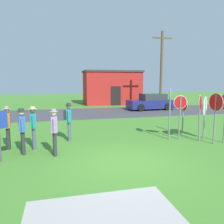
{
  "coord_description": "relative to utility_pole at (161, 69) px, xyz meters",
  "views": [
    {
      "loc": [
        -2.16,
        -6.91,
        2.77
      ],
      "look_at": [
        0.28,
        3.08,
        1.3
      ],
      "focal_mm": 35.89,
      "sensor_mm": 36.0,
      "label": 1
    }
  ],
  "objects": [
    {
      "name": "ground_plane",
      "position": [
        -7.08,
        -12.07,
        -3.72
      ],
      "size": [
        80.0,
        80.0,
        0.0
      ],
      "primitive_type": "plane",
      "color": "#47842D"
    },
    {
      "name": "street_asphalt",
      "position": [
        -7.08,
        -0.25,
        -3.71
      ],
      "size": [
        60.0,
        6.4,
        0.01
      ],
      "primitive_type": "cube",
      "color": "#424247",
      "rests_on": "ground"
    },
    {
      "name": "concrete_path",
      "position": [
        -8.42,
        -15.06,
        -3.72
      ],
      "size": [
        3.2,
        2.4,
        0.01
      ],
      "primitive_type": "cube",
      "color": "#ADAAA3",
      "rests_on": "ground"
    },
    {
      "name": "building_background",
      "position": [
        -3.05,
        6.5,
        -1.79
      ],
      "size": [
        6.54,
        3.84,
        3.84
      ],
      "color": "#B2231E",
      "rests_on": "ground"
    },
    {
      "name": "utility_pole",
      "position": [
        0.0,
        0.0,
        0.0
      ],
      "size": [
        1.8,
        0.24,
        7.09
      ],
      "color": "brown",
      "rests_on": "ground"
    },
    {
      "name": "parked_car_on_street",
      "position": [
        -0.68,
        0.55,
        -3.03
      ],
      "size": [
        4.36,
        2.14,
        1.51
      ],
      "color": "navy",
      "rests_on": "ground"
    },
    {
      "name": "stop_sign_rear_right",
      "position": [
        -2.52,
        -9.86,
        -2.35
      ],
      "size": [
        0.66,
        0.62,
        2.01
      ],
      "color": "slate",
      "rests_on": "ground"
    },
    {
      "name": "stop_sign_tallest",
      "position": [
        -3.74,
        -9.74,
        -2.34
      ],
      "size": [
        0.62,
        0.17,
        2.07
      ],
      "color": "slate",
      "rests_on": "ground"
    },
    {
      "name": "stop_sign_nearest",
      "position": [
        -3.05,
        -10.25,
        -2.28
      ],
      "size": [
        0.51,
        0.54,
        2.12
      ],
      "color": "slate",
      "rests_on": "ground"
    },
    {
      "name": "stop_sign_far_back",
      "position": [
        -4.2,
        -9.63,
        -2.12
      ],
      "size": [
        0.31,
        0.56,
        2.4
      ],
      "color": "slate",
      "rests_on": "ground"
    },
    {
      "name": "stop_sign_center_cluster",
      "position": [
        -2.69,
        -10.8,
        -2.19
      ],
      "size": [
        0.11,
        0.79,
        2.23
      ],
      "color": "slate",
      "rests_on": "ground"
    },
    {
      "name": "stop_sign_low_front",
      "position": [
        -2.98,
        -8.77,
        -2.45
      ],
      "size": [
        0.08,
        0.69,
        1.88
      ],
      "color": "slate",
      "rests_on": "ground"
    },
    {
      "name": "person_in_teal",
      "position": [
        -9.4,
        -10.67,
        -2.73
      ],
      "size": [
        0.32,
        0.57,
        1.74
      ],
      "color": "#2D2D33",
      "rests_on": "ground"
    },
    {
      "name": "person_holding_notes",
      "position": [
        -10.56,
        -10.26,
        -2.73
      ],
      "size": [
        0.32,
        0.56,
        1.74
      ],
      "color": "#2D2D33",
      "rests_on": "ground"
    },
    {
      "name": "person_near_signs",
      "position": [
        -8.79,
        -8.73,
        -2.71
      ],
      "size": [
        0.41,
        0.57,
        1.74
      ],
      "color": "#4C5670",
      "rests_on": "ground"
    },
    {
      "name": "person_in_blue",
      "position": [
        -10.23,
        -9.7,
        -2.73
      ],
      "size": [
        0.32,
        0.57,
        1.74
      ],
      "color": "#4C5670",
      "rests_on": "ground"
    },
    {
      "name": "person_on_left",
      "position": [
        -11.23,
        -9.42,
        -2.73
      ],
      "size": [
        0.31,
        0.57,
        1.74
      ],
      "color": "#2D2D33",
      "rests_on": "ground"
    }
  ]
}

